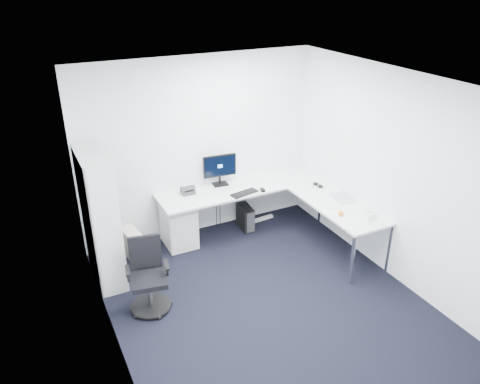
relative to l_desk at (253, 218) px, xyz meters
name	(u,v)px	position (x,y,z in m)	size (l,w,h in m)	color
ground	(267,304)	(-0.55, -1.40, -0.38)	(4.20, 4.20, 0.00)	black
ceiling	(274,85)	(-0.55, -1.40, 2.32)	(4.20, 4.20, 0.00)	white
wall_back	(199,148)	(-0.55, 0.70, 0.97)	(3.60, 0.02, 2.70)	white
wall_front	(410,322)	(-0.55, -3.50, 0.97)	(3.60, 0.02, 2.70)	white
wall_left	(107,245)	(-2.35, -1.40, 0.97)	(0.02, 4.20, 2.70)	white
wall_right	(393,177)	(1.25, -1.40, 0.97)	(0.02, 4.20, 2.70)	white
l_desk	(253,218)	(0.00, 0.00, 0.00)	(2.62, 1.47, 0.76)	silver
drawer_pedestal	(179,224)	(-1.03, 0.41, -0.05)	(0.43, 0.54, 0.66)	silver
bookshelf	(100,219)	(-2.17, 0.05, 0.50)	(0.34, 0.88, 1.77)	silver
task_chair	(148,278)	(-1.86, -0.84, 0.07)	(0.51, 0.51, 0.91)	black
black_pc_tower	(245,217)	(0.07, 0.40, -0.19)	(0.17, 0.39, 0.38)	black
beige_pc_tower	(132,244)	(-1.75, 0.39, -0.18)	(0.19, 0.43, 0.41)	beige
power_strip	(263,218)	(0.45, 0.50, -0.36)	(0.37, 0.06, 0.04)	silver
monitor	(220,170)	(-0.29, 0.55, 0.63)	(0.51, 0.16, 0.49)	black
black_keyboard	(244,193)	(-0.10, 0.10, 0.39)	(0.42, 0.15, 0.02)	black
mouse	(263,190)	(0.18, 0.07, 0.40)	(0.06, 0.10, 0.03)	black
desk_phone	(188,189)	(-0.83, 0.49, 0.45)	(0.19, 0.19, 0.13)	#2E2E31
laptop	(343,190)	(1.09, -0.66, 0.51)	(0.37, 0.36, 0.26)	silver
white_keyboard	(325,202)	(0.80, -0.65, 0.39)	(0.13, 0.46, 0.02)	silver
headphones	(318,185)	(1.02, -0.15, 0.40)	(0.11, 0.17, 0.05)	black
orange_fruit	(341,213)	(0.74, -1.08, 0.42)	(0.07, 0.07, 0.07)	orange
tissue_box	(366,214)	(1.02, -1.25, 0.43)	(0.13, 0.25, 0.09)	silver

